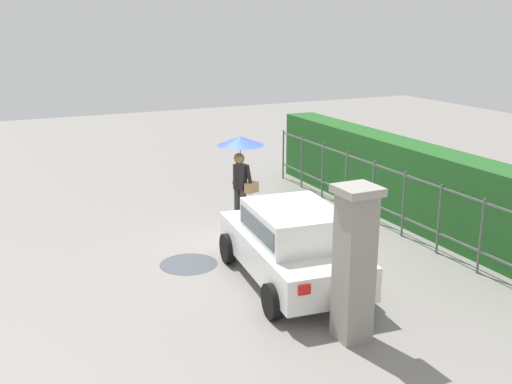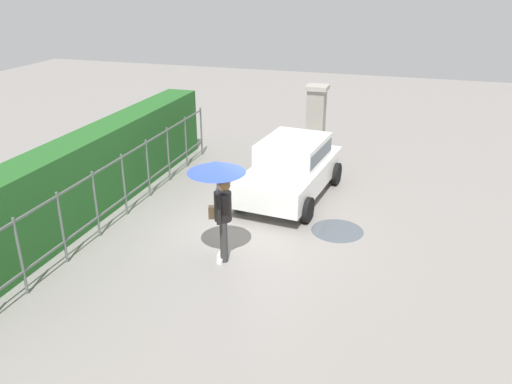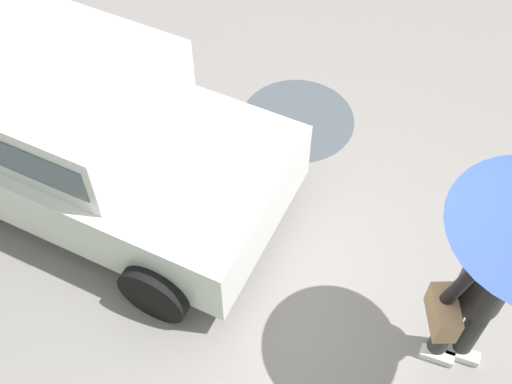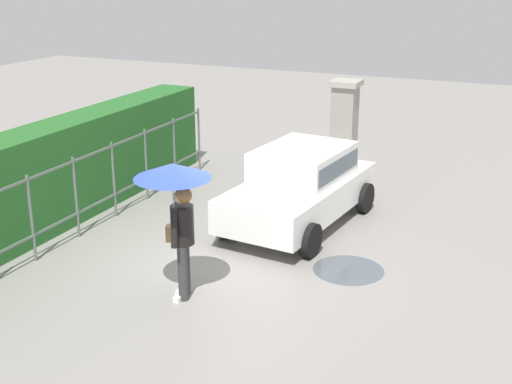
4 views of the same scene
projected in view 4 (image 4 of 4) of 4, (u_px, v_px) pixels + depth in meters
ground_plane at (224, 264)px, 11.20m from camera, size 40.00×40.00×0.00m
car at (301, 183)px, 12.67m from camera, size 3.87×2.17×1.48m
pedestrian at (176, 195)px, 9.54m from camera, size 1.10×1.10×2.09m
gate_pillar at (344, 136)px, 14.36m from camera, size 0.60×0.60×2.42m
fence_section at (76, 194)px, 12.04m from camera, size 9.22×0.05×1.50m
hedge_row at (39, 181)px, 12.31m from camera, size 10.17×0.90×1.90m
puddle_near at (348, 270)px, 10.96m from camera, size 1.16×1.16×0.00m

